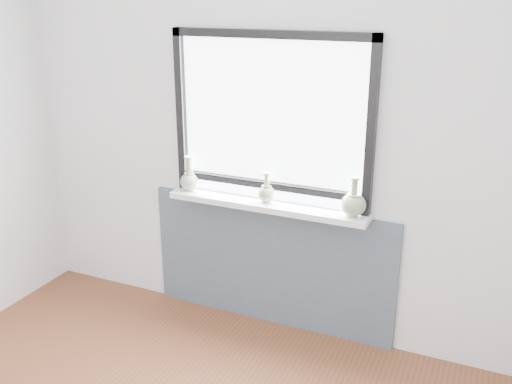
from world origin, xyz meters
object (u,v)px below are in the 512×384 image
at_px(windowsill, 266,205).
at_px(vase_a, 190,179).
at_px(vase_c, 353,203).
at_px(vase_b, 267,192).

height_order(windowsill, vase_a, vase_a).
bearing_deg(vase_a, windowsill, -0.88).
relative_size(vase_a, vase_c, 0.98).
xyz_separation_m(vase_a, vase_c, (1.12, -0.01, 0.00)).
distance_m(vase_b, vase_c, 0.56).
xyz_separation_m(vase_b, vase_c, (0.56, -0.01, 0.01)).
bearing_deg(windowsill, vase_b, 94.46).
bearing_deg(windowsill, vase_a, 179.12).
xyz_separation_m(windowsill, vase_b, (-0.00, 0.01, 0.08)).
xyz_separation_m(windowsill, vase_a, (-0.56, 0.01, 0.09)).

